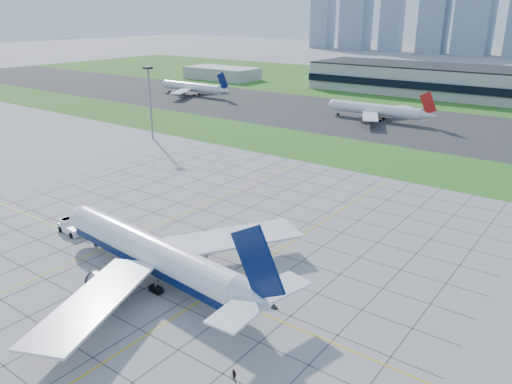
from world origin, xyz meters
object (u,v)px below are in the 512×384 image
Objects in this scene: crew_far at (234,375)px; distant_jet_0 at (193,87)px; light_mast at (150,94)px; airliner at (153,253)px; crew_near at (72,226)px; pushback_tug at (71,227)px; distant_jet_1 at (377,110)px.

distant_jet_0 is (-161.58, 163.12, 3.66)m from crew_far.
airliner is (76.60, -69.28, -11.51)m from light_mast.
light_mast is 15.52× the size of crew_far.
crew_near is 59.06m from crew_far.
pushback_tug is 146.18m from distant_jet_1.
light_mast is 132.80m from crew_far.
airliner is at bearing -0.35° from pushback_tug.
pushback_tug reaches higher than crew_far.
distant_jet_0 is 109.41m from distant_jet_1.
crew_near is 0.03× the size of distant_jet_0.
distant_jet_0 is at bearing 178.70° from distant_jet_1.
distant_jet_0 is at bearing 125.09° from light_mast.
light_mast is at bearing 148.53° from crew_far.
distant_jet_1 is (51.80, 79.48, -11.69)m from light_mast.
light_mast is at bearing -123.10° from distant_jet_1.
airliner reaches higher than crew_near.
crew_near is 0.04× the size of distant_jet_1.
light_mast is 82.21m from crew_near.
distant_jet_0 is at bearing 130.54° from pushback_tug.
pushback_tug is 0.21× the size of distant_jet_0.
airliner is at bearing -90.47° from crew_near.
distant_jet_1 is (-52.20, 160.63, 3.66)m from crew_far.
crew_near is at bearing -54.69° from distant_jet_0.
crew_far reaches higher than crew_near.
pushback_tug is at bearing 171.85° from crew_far.
distant_jet_0 is at bearing 136.61° from airliner.
crew_near is at bearing -91.90° from distant_jet_1.
crew_near is 180.97m from distant_jet_0.
crew_far is 0.04× the size of distant_jet_1.
distant_jet_1 reaches higher than crew_near.
airliner reaches higher than pushback_tug.
crew_far is (27.40, -11.87, -3.85)m from airliner.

